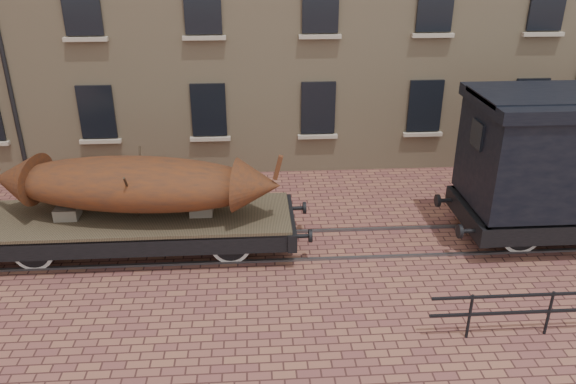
{
  "coord_description": "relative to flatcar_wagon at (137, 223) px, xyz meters",
  "views": [
    {
      "loc": [
        -1.13,
        -12.46,
        7.28
      ],
      "look_at": [
        -0.27,
        0.5,
        1.3
      ],
      "focal_mm": 35.0,
      "sensor_mm": 36.0,
      "label": 1
    }
  ],
  "objects": [
    {
      "name": "iron_boat",
      "position": [
        0.09,
        -0.0,
        1.06
      ],
      "size": [
        7.06,
        2.72,
        1.68
      ],
      "color": "#632C12",
      "rests_on": "flatcar_wagon"
    },
    {
      "name": "rail_track",
      "position": [
        4.05,
        -0.0,
        -0.77
      ],
      "size": [
        30.0,
        1.52,
        0.06
      ],
      "color": "#59595E",
      "rests_on": "ground"
    },
    {
      "name": "ground",
      "position": [
        4.05,
        -0.0,
        -0.8
      ],
      "size": [
        90.0,
        90.0,
        0.0
      ],
      "primitive_type": "plane",
      "color": "brown"
    },
    {
      "name": "flatcar_wagon",
      "position": [
        0.0,
        0.0,
        0.0
      ],
      "size": [
        8.55,
        2.32,
        1.29
      ],
      "color": "brown",
      "rests_on": "ground"
    }
  ]
}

